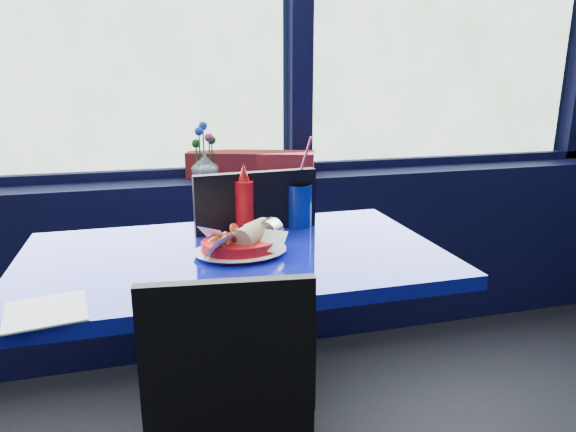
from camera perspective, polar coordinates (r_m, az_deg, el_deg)
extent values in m
plane|color=black|center=(2.41, -18.32, 20.74)|extent=(5.00, 0.00, 5.00)
cube|color=black|center=(2.42, -16.28, -5.69)|extent=(5.00, 0.26, 0.80)
cube|color=black|center=(2.39, -16.99, 4.22)|extent=(4.80, 0.08, 0.06)
cylinder|color=black|center=(1.68, -5.65, -17.33)|extent=(0.12, 0.12, 0.68)
cube|color=#0E159A|center=(1.50, -6.04, -4.72)|extent=(1.20, 0.70, 0.04)
cube|color=black|center=(1.14, -6.59, -16.97)|extent=(0.37, 0.07, 0.42)
cube|color=black|center=(1.99, -4.08, -7.95)|extent=(0.46, 0.46, 0.04)
cube|color=black|center=(1.71, -3.47, -2.79)|extent=(0.41, 0.06, 0.47)
cylinder|color=black|center=(2.30, -0.78, -11.12)|extent=(0.02, 0.02, 0.44)
cylinder|color=black|center=(2.00, 2.80, -15.51)|extent=(0.02, 0.02, 0.44)
cylinder|color=black|center=(2.22, -9.95, -12.39)|extent=(0.02, 0.02, 0.44)
cylinder|color=black|center=(1.91, -7.89, -17.31)|extent=(0.02, 0.02, 0.44)
cube|color=maroon|center=(2.33, -4.14, 5.76)|extent=(0.58, 0.32, 0.11)
imported|color=silver|center=(2.26, -9.20, 5.41)|extent=(0.14, 0.14, 0.12)
cylinder|color=#1E5919|center=(2.25, -9.75, 6.36)|extent=(0.01, 0.01, 0.20)
sphere|color=blue|center=(2.24, -9.88, 9.26)|extent=(0.04, 0.04, 0.04)
cylinder|color=#1E5919|center=(2.24, -8.68, 6.03)|extent=(0.01, 0.01, 0.17)
sphere|color=#D03D70|center=(2.23, -8.78, 8.60)|extent=(0.04, 0.04, 0.04)
cylinder|color=#1E5919|center=(2.27, -9.30, 6.71)|extent=(0.01, 0.01, 0.22)
sphere|color=blue|center=(2.26, -9.44, 9.84)|extent=(0.04, 0.04, 0.04)
cylinder|color=#1E5919|center=(2.27, -10.09, 5.72)|extent=(0.01, 0.01, 0.15)
sphere|color=#1E5919|center=(2.26, -10.19, 7.93)|extent=(0.04, 0.04, 0.04)
cylinder|color=#1E5919|center=(2.27, -8.40, 5.96)|extent=(0.01, 0.01, 0.16)
sphere|color=#1E5919|center=(2.25, -8.49, 8.34)|extent=(0.04, 0.04, 0.04)
cylinder|color=red|center=(1.47, -5.30, -3.45)|extent=(0.30, 0.30, 0.04)
cylinder|color=white|center=(1.47, -5.29, -3.80)|extent=(0.29, 0.29, 0.00)
cylinder|color=white|center=(1.51, -2.17, -1.76)|extent=(0.09, 0.09, 0.07)
sphere|color=brown|center=(1.45, -5.57, -2.42)|extent=(0.05, 0.05, 0.05)
cylinder|color=red|center=(1.45, -5.97, -1.62)|extent=(0.05, 0.05, 0.01)
cylinder|color=red|center=(1.65, -4.85, 0.95)|extent=(0.06, 0.06, 0.17)
cone|color=red|center=(1.62, -4.94, 4.84)|extent=(0.04, 0.04, 0.06)
cylinder|color=navy|center=(1.73, 1.18, 1.22)|extent=(0.09, 0.09, 0.14)
cylinder|color=black|center=(1.71, 1.20, 3.45)|extent=(0.08, 0.08, 0.01)
cylinder|color=#FF3559|center=(1.70, 1.60, 5.56)|extent=(0.06, 0.06, 0.20)
cube|color=white|center=(1.24, -25.31, -9.52)|extent=(0.19, 0.19, 0.00)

